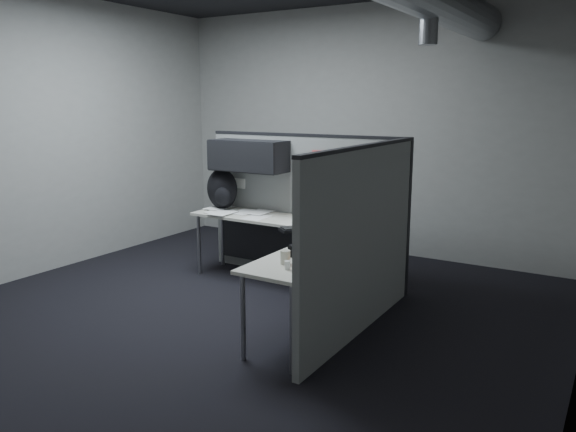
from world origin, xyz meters
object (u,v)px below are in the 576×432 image
Objects in this scene: backpack at (222,190)px; desk at (295,238)px; keyboard at (304,228)px; phone at (300,251)px; monitor at (348,206)px.

desk is at bearing -37.00° from backpack.
phone is (0.43, -0.80, 0.02)m from keyboard.
monitor is at bearing -26.08° from backpack.
desk is 1.08m from phone.
desk is 1.32m from backpack.
desk is 10.42× the size of phone.
desk is 0.23m from keyboard.
monitor is 1.14× the size of backpack.
monitor is 1.72m from backpack.
backpack is (-1.80, 1.26, 0.20)m from phone.
keyboard is 0.91m from phone.
monitor is 1.13× the size of keyboard.
backpack is (-1.21, 0.37, 0.35)m from desk.
monitor reaches higher than phone.
phone reaches higher than keyboard.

